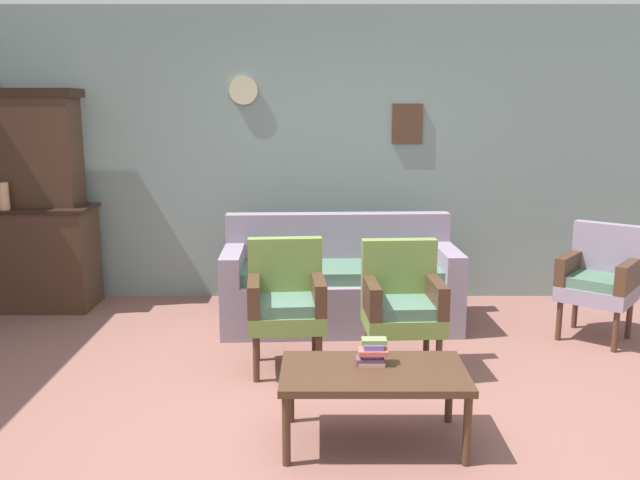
# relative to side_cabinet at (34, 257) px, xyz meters

# --- Properties ---
(ground_plane) EXTENTS (7.68, 7.68, 0.00)m
(ground_plane) POSITION_rel_side_cabinet_xyz_m (2.52, -2.25, -0.47)
(ground_plane) COLOR #84564C
(wall_back_with_decor) EXTENTS (6.40, 0.09, 2.70)m
(wall_back_with_decor) POSITION_rel_side_cabinet_xyz_m (2.52, 0.38, 0.89)
(wall_back_with_decor) COLOR gray
(wall_back_with_decor) RESTS_ON ground
(side_cabinet) EXTENTS (1.16, 0.55, 0.93)m
(side_cabinet) POSITION_rel_side_cabinet_xyz_m (0.00, 0.00, 0.00)
(side_cabinet) COLOR #472D1E
(side_cabinet) RESTS_ON ground
(cabinet_upper_hutch) EXTENTS (0.99, 0.38, 1.03)m
(cabinet_upper_hutch) POSITION_rel_side_cabinet_xyz_m (0.00, 0.08, 0.98)
(cabinet_upper_hutch) COLOR #472D1E
(cabinet_upper_hutch) RESTS_ON side_cabinet
(vase_on_cabinet) EXTENTS (0.10, 0.10, 0.24)m
(vase_on_cabinet) POSITION_rel_side_cabinet_xyz_m (-0.11, -0.19, 0.58)
(vase_on_cabinet) COLOR tan
(vase_on_cabinet) RESTS_ON side_cabinet
(floral_couch) EXTENTS (1.96, 0.88, 0.90)m
(floral_couch) POSITION_rel_side_cabinet_xyz_m (2.78, -0.47, -0.14)
(floral_couch) COLOR gray
(floral_couch) RESTS_ON ground
(armchair_near_cabinet) EXTENTS (0.56, 0.53, 0.90)m
(armchair_near_cabinet) POSITION_rel_side_cabinet_xyz_m (2.38, -1.44, 0.03)
(armchair_near_cabinet) COLOR olive
(armchair_near_cabinet) RESTS_ON ground
(armchair_by_doorway) EXTENTS (0.55, 0.52, 0.90)m
(armchair_by_doorway) POSITION_rel_side_cabinet_xyz_m (3.18, -1.50, 0.03)
(armchair_by_doorway) COLOR olive
(armchair_by_doorway) RESTS_ON ground
(wingback_chair_by_fireplace) EXTENTS (0.71, 0.71, 0.90)m
(wingback_chair_by_fireplace) POSITION_rel_side_cabinet_xyz_m (4.80, -0.83, 0.03)
(wingback_chair_by_fireplace) COLOR gray
(wingback_chair_by_fireplace) RESTS_ON ground
(coffee_table) EXTENTS (1.00, 0.56, 0.42)m
(coffee_table) POSITION_rel_side_cabinet_xyz_m (2.90, -2.51, -0.09)
(coffee_table) COLOR #472D1E
(coffee_table) RESTS_ON ground
(book_stack_on_table) EXTENTS (0.17, 0.11, 0.14)m
(book_stack_on_table) POSITION_rel_side_cabinet_xyz_m (2.90, -2.43, 0.02)
(book_stack_on_table) COLOR tan
(book_stack_on_table) RESTS_ON coffee_table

